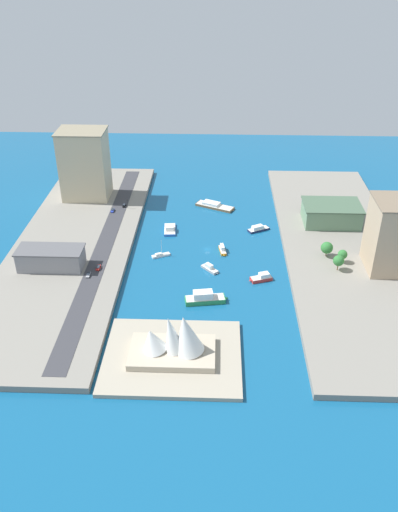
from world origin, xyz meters
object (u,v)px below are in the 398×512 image
object	(u,v)px
office_block_beige	(85,164)
warehouse_low_gray	(51,258)
hatchback_blue	(113,210)
barge_flat_brown	(214,206)
apartment_midrise_tan	(394,235)
opera_landmark	(174,341)
yacht_sleek_gray	(210,268)
terminal_long_green	(331,213)
pickup_red	(98,267)
traffic_light_waterfront	(127,202)
water_taxi_orange	(222,250)
catamaran_blue	(170,229)
suv_black	(124,205)
patrol_launch_navy	(258,229)
sedan_silver	(88,275)
sailboat_small_white	(161,255)
ferry_green_doubledeck	(205,298)
tugboat_red	(262,278)

from	to	relation	value
office_block_beige	warehouse_low_gray	bearing A→B (deg)	90.36
hatchback_blue	barge_flat_brown	bearing A→B (deg)	-166.82
apartment_midrise_tan	opera_landmark	size ratio (longest dim) A/B	1.06
yacht_sleek_gray	office_block_beige	bearing A→B (deg)	-45.60
terminal_long_green	pickup_red	world-z (taller)	terminal_long_green
traffic_light_waterfront	pickup_red	bearing A→B (deg)	86.73
water_taxi_orange	hatchback_blue	distance (m)	86.28
catamaran_blue	suv_black	bearing A→B (deg)	-39.76
patrol_launch_navy	sedan_silver	xyz separation A→B (m)	(95.30, 61.95, 2.75)
barge_flat_brown	sedan_silver	world-z (taller)	sedan_silver
water_taxi_orange	opera_landmark	bearing A→B (deg)	77.37
catamaran_blue	warehouse_low_gray	bearing A→B (deg)	39.82
sailboat_small_white	ferry_green_doubledeck	distance (m)	52.25
suv_black	traffic_light_waterfront	distance (m)	5.02
apartment_midrise_tan	traffic_light_waterfront	world-z (taller)	apartment_midrise_tan
warehouse_low_gray	traffic_light_waterfront	xyz separation A→B (m)	(-30.41, -76.24, -1.43)
warehouse_low_gray	traffic_light_waterfront	bearing A→B (deg)	-111.74
sedan_silver	opera_landmark	distance (m)	79.30
patrol_launch_navy	barge_flat_brown	xyz separation A→B (m)	(28.62, -33.32, -0.02)
hatchback_blue	office_block_beige	bearing A→B (deg)	-47.94
patrol_launch_navy	traffic_light_waterfront	xyz separation A→B (m)	(86.88, -22.77, 6.21)
suv_black	apartment_midrise_tan	bearing A→B (deg)	155.60
water_taxi_orange	tugboat_red	distance (m)	36.76
ferry_green_doubledeck	barge_flat_brown	bearing A→B (deg)	-91.65
patrol_launch_navy	tugboat_red	distance (m)	57.65
water_taxi_orange	traffic_light_waterfront	distance (m)	81.74
sedan_silver	traffic_light_waterfront	size ratio (longest dim) A/B	0.80
ferry_green_doubledeck	sedan_silver	distance (m)	65.71
tugboat_red	hatchback_blue	world-z (taller)	hatchback_blue
patrol_launch_navy	tugboat_red	world-z (taller)	tugboat_red
water_taxi_orange	opera_landmark	world-z (taller)	opera_landmark
water_taxi_orange	barge_flat_brown	distance (m)	61.18
sedan_silver	patrol_launch_navy	bearing A→B (deg)	-146.97
ferry_green_doubledeck	opera_landmark	bearing A→B (deg)	74.32
tugboat_red	hatchback_blue	distance (m)	120.91
patrol_launch_navy	suv_black	xyz separation A→B (m)	(89.70, -25.23, 2.86)
yacht_sleek_gray	opera_landmark	size ratio (longest dim) A/B	0.29
apartment_midrise_tan	hatchback_blue	world-z (taller)	apartment_midrise_tan
ferry_green_doubledeck	catamaran_blue	bearing A→B (deg)	-72.28
water_taxi_orange	sedan_silver	size ratio (longest dim) A/B	2.32
sailboat_small_white	opera_landmark	size ratio (longest dim) A/B	0.30
pickup_red	sailboat_small_white	bearing A→B (deg)	-147.85
traffic_light_waterfront	suv_black	bearing A→B (deg)	-41.08
hatchback_blue	pickup_red	world-z (taller)	pickup_red
warehouse_low_gray	water_taxi_orange	bearing A→B (deg)	-164.68
tugboat_red	sedan_silver	size ratio (longest dim) A/B	2.57
barge_flat_brown	yacht_sleek_gray	bearing A→B (deg)	89.06
ferry_green_doubledeck	warehouse_low_gray	xyz separation A→B (m)	(85.43, -25.51, 6.56)
apartment_midrise_tan	suv_black	distance (m)	174.97
terminal_long_green	suv_black	bearing A→B (deg)	-7.67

